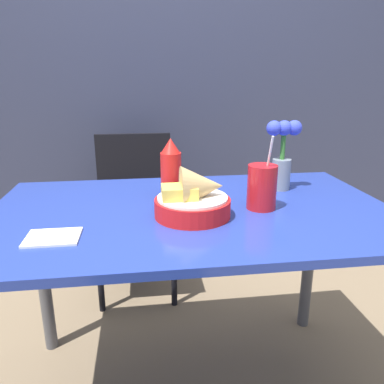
# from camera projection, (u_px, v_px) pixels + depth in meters

# --- Properties ---
(wall_window) EXTENTS (7.00, 0.06, 2.60)m
(wall_window) POSITION_uv_depth(u_px,v_px,m) (164.00, 43.00, 2.15)
(wall_window) COLOR #2D334C
(wall_window) RESTS_ON ground_plane
(dining_table) EXTENTS (1.26, 0.76, 0.72)m
(dining_table) POSITION_uv_depth(u_px,v_px,m) (193.00, 236.00, 1.20)
(dining_table) COLOR #233893
(dining_table) RESTS_ON ground_plane
(chair_far_window) EXTENTS (0.40, 0.40, 0.82)m
(chair_far_window) POSITION_uv_depth(u_px,v_px,m) (135.00, 198.00, 2.00)
(chair_far_window) COLOR black
(chair_far_window) RESTS_ON ground_plane
(food_basket) EXTENTS (0.22, 0.22, 0.15)m
(food_basket) POSITION_uv_depth(u_px,v_px,m) (195.00, 199.00, 1.09)
(food_basket) COLOR red
(food_basket) RESTS_ON dining_table
(ketchup_bottle) EXTENTS (0.07, 0.07, 0.20)m
(ketchup_bottle) POSITION_uv_depth(u_px,v_px,m) (171.00, 169.00, 1.25)
(ketchup_bottle) COLOR red
(ketchup_bottle) RESTS_ON dining_table
(drink_cup) EXTENTS (0.09, 0.09, 0.23)m
(drink_cup) POSITION_uv_depth(u_px,v_px,m) (262.00, 188.00, 1.16)
(drink_cup) COLOR red
(drink_cup) RESTS_ON dining_table
(flower_vase) EXTENTS (0.13, 0.07, 0.25)m
(flower_vase) POSITION_uv_depth(u_px,v_px,m) (282.00, 153.00, 1.33)
(flower_vase) COLOR gray
(flower_vase) RESTS_ON dining_table
(napkin) EXTENTS (0.13, 0.11, 0.01)m
(napkin) POSITION_uv_depth(u_px,v_px,m) (53.00, 237.00, 0.96)
(napkin) COLOR white
(napkin) RESTS_ON dining_table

